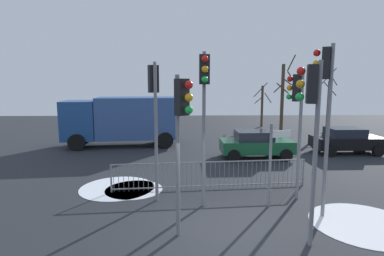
{
  "coord_description": "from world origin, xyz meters",
  "views": [
    {
      "loc": [
        -1.0,
        -7.95,
        4.02
      ],
      "look_at": [
        -0.71,
        3.47,
        2.34
      ],
      "focal_mm": 28.93,
      "sensor_mm": 36.0,
      "label": 1
    }
  ],
  "objects_px": {
    "traffic_light_mid_left": "(311,113)",
    "bare_tree_centre": "(262,105)",
    "car_green_near": "(256,144)",
    "traffic_light_foreground_left": "(204,95)",
    "traffic_light_mid_right": "(181,120)",
    "bare_tree_right": "(283,96)",
    "traffic_light_rear_right": "(297,107)",
    "traffic_light_foreground_right": "(154,100)",
    "delivery_truck": "(123,119)",
    "traffic_light_rear_left": "(325,93)",
    "bare_tree_left": "(328,103)",
    "car_black_mid": "(346,140)",
    "direction_sign_post": "(272,160)"
  },
  "relations": [
    {
      "from": "traffic_light_mid_left",
      "to": "bare_tree_centre",
      "type": "relative_size",
      "value": 1.12
    },
    {
      "from": "car_green_near",
      "to": "traffic_light_foreground_left",
      "type": "bearing_deg",
      "value": -116.95
    },
    {
      "from": "traffic_light_mid_right",
      "to": "bare_tree_right",
      "type": "distance_m",
      "value": 19.06
    },
    {
      "from": "traffic_light_mid_left",
      "to": "traffic_light_rear_right",
      "type": "bearing_deg",
      "value": 0.99
    },
    {
      "from": "traffic_light_foreground_right",
      "to": "delivery_truck",
      "type": "height_order",
      "value": "traffic_light_foreground_right"
    },
    {
      "from": "traffic_light_rear_left",
      "to": "bare_tree_centre",
      "type": "bearing_deg",
      "value": 16.1
    },
    {
      "from": "traffic_light_rear_right",
      "to": "bare_tree_left",
      "type": "distance_m",
      "value": 17.34
    },
    {
      "from": "car_black_mid",
      "to": "bare_tree_left",
      "type": "height_order",
      "value": "bare_tree_left"
    },
    {
      "from": "traffic_light_foreground_right",
      "to": "car_black_mid",
      "type": "xyz_separation_m",
      "value": [
        10.27,
        6.82,
        -2.67
      ]
    },
    {
      "from": "delivery_truck",
      "to": "bare_tree_left",
      "type": "relative_size",
      "value": 1.38
    },
    {
      "from": "traffic_light_foreground_left",
      "to": "car_green_near",
      "type": "height_order",
      "value": "traffic_light_foreground_left"
    },
    {
      "from": "traffic_light_foreground_right",
      "to": "car_black_mid",
      "type": "bearing_deg",
      "value": 9.2
    },
    {
      "from": "car_green_near",
      "to": "traffic_light_rear_left",
      "type": "bearing_deg",
      "value": -89.31
    },
    {
      "from": "traffic_light_foreground_left",
      "to": "car_black_mid",
      "type": "bearing_deg",
      "value": -137.94
    },
    {
      "from": "traffic_light_mid_right",
      "to": "bare_tree_left",
      "type": "height_order",
      "value": "bare_tree_left"
    },
    {
      "from": "delivery_truck",
      "to": "bare_tree_left",
      "type": "xyz_separation_m",
      "value": [
        15.98,
        5.91,
        0.62
      ]
    },
    {
      "from": "traffic_light_foreground_right",
      "to": "bare_tree_centre",
      "type": "distance_m",
      "value": 19.57
    },
    {
      "from": "direction_sign_post",
      "to": "traffic_light_rear_left",
      "type": "bearing_deg",
      "value": -49.6
    },
    {
      "from": "traffic_light_foreground_left",
      "to": "direction_sign_post",
      "type": "distance_m",
      "value": 3.03
    },
    {
      "from": "traffic_light_mid_right",
      "to": "bare_tree_right",
      "type": "relative_size",
      "value": 0.68
    },
    {
      "from": "traffic_light_foreground_right",
      "to": "traffic_light_mid_right",
      "type": "bearing_deg",
      "value": -95.36
    },
    {
      "from": "traffic_light_mid_right",
      "to": "traffic_light_mid_left",
      "type": "bearing_deg",
      "value": 129.11
    },
    {
      "from": "traffic_light_rear_left",
      "to": "traffic_light_mid_left",
      "type": "relative_size",
      "value": 1.13
    },
    {
      "from": "bare_tree_left",
      "to": "bare_tree_centre",
      "type": "relative_size",
      "value": 1.3
    },
    {
      "from": "traffic_light_mid_right",
      "to": "bare_tree_right",
      "type": "xyz_separation_m",
      "value": [
        8.07,
        17.26,
        -0.12
      ]
    },
    {
      "from": "delivery_truck",
      "to": "bare_tree_centre",
      "type": "xyz_separation_m",
      "value": [
        11.05,
        8.43,
        0.26
      ]
    },
    {
      "from": "traffic_light_rear_left",
      "to": "bare_tree_left",
      "type": "xyz_separation_m",
      "value": [
        7.99,
        16.7,
        -1.38
      ]
    },
    {
      "from": "traffic_light_rear_right",
      "to": "car_green_near",
      "type": "height_order",
      "value": "traffic_light_rear_right"
    },
    {
      "from": "traffic_light_rear_left",
      "to": "traffic_light_rear_right",
      "type": "bearing_deg",
      "value": 35.21
    },
    {
      "from": "traffic_light_rear_right",
      "to": "bare_tree_right",
      "type": "xyz_separation_m",
      "value": [
        4.2,
        14.55,
        -0.25
      ]
    },
    {
      "from": "direction_sign_post",
      "to": "car_green_near",
      "type": "bearing_deg",
      "value": 62.64
    },
    {
      "from": "traffic_light_foreground_left",
      "to": "direction_sign_post",
      "type": "xyz_separation_m",
      "value": [
        2.2,
        0.03,
        -2.08
      ]
    },
    {
      "from": "direction_sign_post",
      "to": "bare_tree_right",
      "type": "bearing_deg",
      "value": 52.66
    },
    {
      "from": "traffic_light_mid_right",
      "to": "traffic_light_foreground_left",
      "type": "bearing_deg",
      "value": -151.9
    },
    {
      "from": "traffic_light_rear_right",
      "to": "traffic_light_mid_right",
      "type": "bearing_deg",
      "value": 161.63
    },
    {
      "from": "traffic_light_rear_right",
      "to": "traffic_light_rear_left",
      "type": "bearing_deg",
      "value": -133.3
    },
    {
      "from": "bare_tree_centre",
      "to": "bare_tree_right",
      "type": "height_order",
      "value": "bare_tree_right"
    },
    {
      "from": "traffic_light_foreground_left",
      "to": "traffic_light_rear_right",
      "type": "relative_size",
      "value": 1.13
    },
    {
      "from": "traffic_light_foreground_right",
      "to": "bare_tree_centre",
      "type": "bearing_deg",
      "value": 41.0
    },
    {
      "from": "car_black_mid",
      "to": "delivery_truck",
      "type": "distance_m",
      "value": 13.46
    },
    {
      "from": "traffic_light_rear_right",
      "to": "traffic_light_foreground_left",
      "type": "bearing_deg",
      "value": 140.02
    },
    {
      "from": "direction_sign_post",
      "to": "bare_tree_left",
      "type": "distance_m",
      "value": 18.45
    },
    {
      "from": "car_black_mid",
      "to": "bare_tree_left",
      "type": "relative_size",
      "value": 0.73
    },
    {
      "from": "direction_sign_post",
      "to": "bare_tree_left",
      "type": "relative_size",
      "value": 0.52
    },
    {
      "from": "traffic_light_rear_left",
      "to": "traffic_light_mid_left",
      "type": "height_order",
      "value": "traffic_light_rear_left"
    },
    {
      "from": "traffic_light_foreground_right",
      "to": "bare_tree_centre",
      "type": "relative_size",
      "value": 1.16
    },
    {
      "from": "car_green_near",
      "to": "car_black_mid",
      "type": "xyz_separation_m",
      "value": [
        5.43,
        0.95,
        0.0
      ]
    },
    {
      "from": "car_black_mid",
      "to": "bare_tree_centre",
      "type": "xyz_separation_m",
      "value": [
        -2.14,
        10.93,
        1.23
      ]
    },
    {
      "from": "bare_tree_centre",
      "to": "traffic_light_mid_left",
      "type": "bearing_deg",
      "value": -101.21
    },
    {
      "from": "traffic_light_foreground_right",
      "to": "delivery_truck",
      "type": "bearing_deg",
      "value": 83.01
    }
  ]
}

